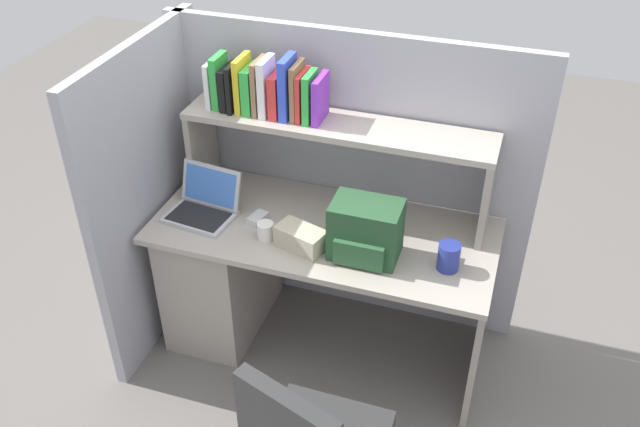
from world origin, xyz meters
TOP-DOWN VIEW (x-y plane):
  - ground_plane at (0.00, 0.00)m, footprint 8.00×8.00m
  - desk at (-0.39, 0.00)m, footprint 1.60×0.70m
  - cubicle_partition_rear at (0.00, 0.38)m, footprint 1.84×0.05m
  - cubicle_partition_left at (-0.85, -0.05)m, footprint 0.05×1.06m
  - overhead_hutch at (0.00, 0.20)m, footprint 1.44×0.28m
  - reference_books_on_shelf at (-0.34, 0.20)m, footprint 0.55×0.18m
  - laptop at (-0.58, -0.07)m, footprint 0.34×0.29m
  - backpack at (0.23, -0.13)m, footprint 0.30×0.22m
  - computer_mouse at (-0.31, -0.04)m, footprint 0.08×0.12m
  - paper_cup at (-0.23, -0.15)m, footprint 0.08×0.08m
  - tissue_box at (-0.05, -0.16)m, footprint 0.25×0.18m
  - snack_canister at (0.60, -0.10)m, footprint 0.10×0.10m

SIDE VIEW (x-z plane):
  - ground_plane at x=0.00m, z-range 0.00..0.00m
  - desk at x=-0.39m, z-range 0.04..0.77m
  - computer_mouse at x=-0.31m, z-range 0.73..0.76m
  - paper_cup at x=-0.23m, z-range 0.73..0.81m
  - cubicle_partition_rear at x=0.00m, z-range 0.00..1.55m
  - cubicle_partition_left at x=-0.85m, z-range 0.00..1.55m
  - tissue_box at x=-0.05m, z-range 0.73..0.83m
  - laptop at x=-0.58m, z-range 0.67..0.89m
  - snack_canister at x=0.60m, z-range 0.73..0.86m
  - backpack at x=0.23m, z-range 0.73..0.99m
  - overhead_hutch at x=0.00m, z-range 0.86..1.31m
  - reference_books_on_shelf at x=-0.34m, z-range 1.16..1.44m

